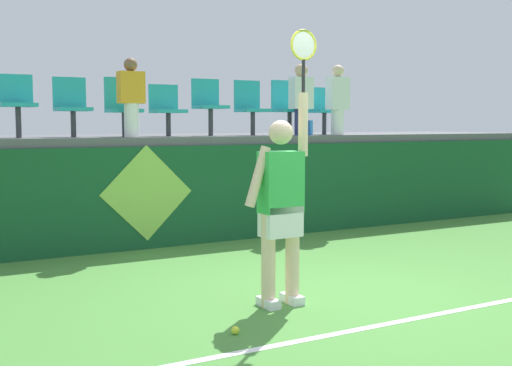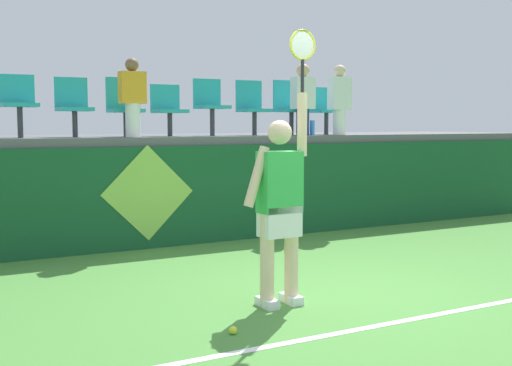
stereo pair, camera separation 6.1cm
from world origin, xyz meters
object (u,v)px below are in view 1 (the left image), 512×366
tennis_ball (235,330)px  stadium_chair_7 (322,108)px  stadium_chair_1 (72,104)px  spectator_1 (301,98)px  water_bottle (310,128)px  spectator_0 (338,99)px  stadium_chair_0 (17,101)px  stadium_chair_4 (209,103)px  stadium_chair_6 (287,105)px  stadium_chair_2 (122,105)px  stadium_chair_5 (250,105)px  tennis_player (281,202)px  spectator_2 (131,96)px  stadium_chair_3 (166,107)px

tennis_ball → stadium_chair_7: 6.07m
tennis_ball → stadium_chair_1: stadium_chair_1 is taller
tennis_ball → spectator_1: size_ratio=0.06×
water_bottle → spectator_0: spectator_0 is taller
stadium_chair_0 → spectator_0: size_ratio=0.75×
stadium_chair_1 → stadium_chair_4: bearing=-0.1°
stadium_chair_6 → spectator_0: bearing=-33.5°
water_bottle → stadium_chair_4: stadium_chair_4 is taller
stadium_chair_2 → spectator_1: 2.73m
stadium_chair_5 → tennis_ball: bearing=-119.6°
stadium_chair_4 → spectator_0: 2.09m
stadium_chair_7 → stadium_chair_5: bearing=179.7°
stadium_chair_6 → spectator_0: size_ratio=0.79×
tennis_ball → stadium_chair_4: size_ratio=0.08×
tennis_player → stadium_chair_2: size_ratio=3.04×
stadium_chair_1 → stadium_chair_5: size_ratio=0.95×
stadium_chair_2 → spectator_2: 0.41m
spectator_0 → stadium_chair_7: bearing=90.0°
tennis_ball → stadium_chair_0: stadium_chair_0 is taller
stadium_chair_3 → spectator_1: size_ratio=0.68×
stadium_chair_3 → spectator_1: bearing=-11.2°
tennis_ball → spectator_2: spectator_2 is taller
stadium_chair_5 → stadium_chair_6: size_ratio=0.97×
tennis_ball → stadium_chair_2: size_ratio=0.08×
stadium_chair_2 → stadium_chair_7: bearing=-0.1°
stadium_chair_5 → spectator_0: (1.33, -0.44, 0.11)m
tennis_ball → water_bottle: 5.36m
stadium_chair_5 → stadium_chair_0: bearing=-179.9°
stadium_chair_3 → tennis_ball: bearing=-104.2°
stadium_chair_1 → stadium_chair_7: bearing=-0.1°
stadium_chair_0 → spectator_0: spectator_0 is taller
spectator_2 → tennis_player: bearing=-85.0°
stadium_chair_0 → stadium_chair_1: bearing=0.4°
stadium_chair_3 → stadium_chair_0: bearing=180.0°
stadium_chair_1 → stadium_chair_2: bearing=0.3°
stadium_chair_0 → spectator_2: spectator_2 is taller
tennis_player → water_bottle: tennis_player is taller
stadium_chair_5 → stadium_chair_6: bearing=0.1°
tennis_ball → spectator_0: bearing=45.7°
stadium_chair_2 → stadium_chair_5: size_ratio=0.98×
spectator_1 → spectator_2: (-2.69, 0.01, -0.02)m
water_bottle → stadium_chair_6: (-0.17, 0.43, 0.36)m
stadium_chair_1 → stadium_chair_7: 4.06m
water_bottle → spectator_1: size_ratio=0.21×
stadium_chair_3 → tennis_player: bearing=-95.3°
stadium_chair_4 → stadium_chair_0: bearing=-179.9°
stadium_chair_6 → spectator_2: size_ratio=0.83×
stadium_chair_3 → stadium_chair_7: stadium_chair_7 is taller
spectator_0 → stadium_chair_2: bearing=172.5°
water_bottle → stadium_chair_7: 0.73m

